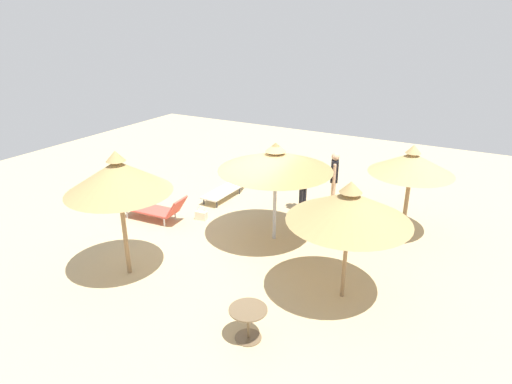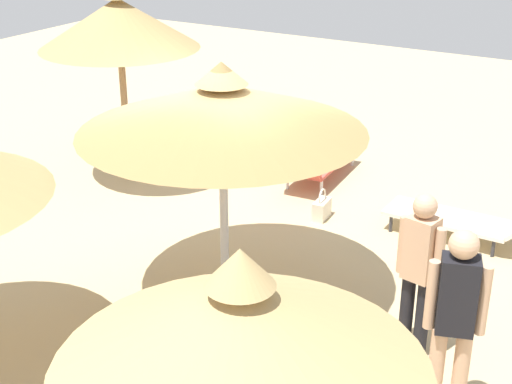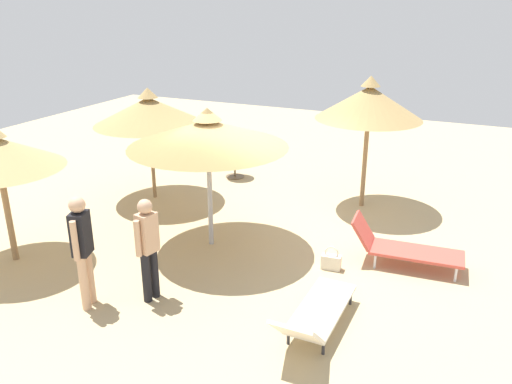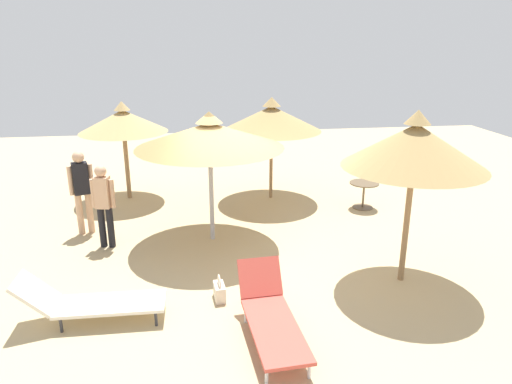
{
  "view_description": "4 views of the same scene",
  "coord_description": "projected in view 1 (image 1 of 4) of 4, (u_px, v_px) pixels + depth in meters",
  "views": [
    {
      "loc": [
        5.28,
        -8.58,
        5.36
      ],
      "look_at": [
        -0.01,
        0.96,
        1.02
      ],
      "focal_mm": 30.65,
      "sensor_mm": 36.0,
      "label": 1
    },
    {
      "loc": [
        6.47,
        4.32,
        4.22
      ],
      "look_at": [
        -0.15,
        0.42,
        0.88
      ],
      "focal_mm": 51.82,
      "sensor_mm": 36.0,
      "label": 2
    },
    {
      "loc": [
        -3.64,
        8.24,
        4.35
      ],
      "look_at": [
        0.08,
        0.01,
        0.95
      ],
      "focal_mm": 36.28,
      "sensor_mm": 36.0,
      "label": 3
    },
    {
      "loc": [
        -8.05,
        0.9,
        3.91
      ],
      "look_at": [
        -0.24,
        -0.18,
        1.29
      ],
      "focal_mm": 32.89,
      "sensor_mm": 36.0,
      "label": 4
    }
  ],
  "objects": [
    {
      "name": "ground",
      "position": [
        238.0,
        242.0,
        11.35
      ],
      "size": [
        24.0,
        24.0,
        0.1
      ],
      "primitive_type": "cube",
      "color": "tan"
    },
    {
      "name": "parasol_umbrella_far_left",
      "position": [
        118.0,
        177.0,
        9.07
      ],
      "size": [
        2.24,
        2.24,
        2.87
      ],
      "color": "olive",
      "rests_on": "ground"
    },
    {
      "name": "parasol_umbrella_near_left",
      "position": [
        275.0,
        161.0,
        10.67
      ],
      "size": [
        2.85,
        2.85,
        2.59
      ],
      "color": "#B2B2B7",
      "rests_on": "ground"
    },
    {
      "name": "parasol_umbrella_back",
      "position": [
        349.0,
        206.0,
        8.33
      ],
      "size": [
        2.44,
        2.44,
        2.54
      ],
      "color": "olive",
      "rests_on": "ground"
    },
    {
      "name": "parasol_umbrella_front",
      "position": [
        412.0,
        163.0,
        11.04
      ],
      "size": [
        2.14,
        2.14,
        2.44
      ],
      "color": "olive",
      "rests_on": "ground"
    },
    {
      "name": "lounge_chair_near_right",
      "position": [
        227.0,
        187.0,
        14.07
      ],
      "size": [
        0.62,
        2.05,
        0.74
      ],
      "color": "silver",
      "rests_on": "ground"
    },
    {
      "name": "lounge_chair_far_right",
      "position": [
        157.0,
        209.0,
        12.36
      ],
      "size": [
        1.92,
        0.76,
        0.8
      ],
      "color": "#CC4C3F",
      "rests_on": "ground"
    },
    {
      "name": "person_standing_edge",
      "position": [
        303.0,
        181.0,
        12.82
      ],
      "size": [
        0.27,
        0.45,
        1.64
      ],
      "color": "black",
      "rests_on": "ground"
    },
    {
      "name": "person_standing_center",
      "position": [
        334.0,
        177.0,
        12.89
      ],
      "size": [
        0.3,
        0.47,
        1.75
      ],
      "color": "tan",
      "rests_on": "ground"
    },
    {
      "name": "handbag",
      "position": [
        201.0,
        215.0,
        12.47
      ],
      "size": [
        0.34,
        0.18,
        0.42
      ],
      "color": "beige",
      "rests_on": "ground"
    },
    {
      "name": "side_table_round",
      "position": [
        248.0,
        318.0,
        7.72
      ],
      "size": [
        0.69,
        0.69,
        0.63
      ],
      "color": "brown",
      "rests_on": "ground"
    }
  ]
}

